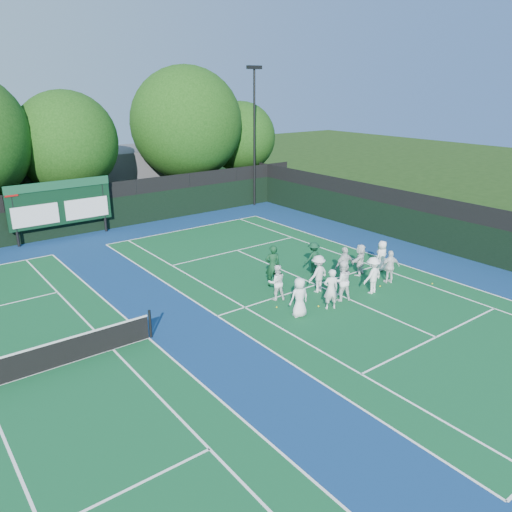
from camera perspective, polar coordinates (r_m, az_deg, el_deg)
ground at (r=22.82m, az=8.61°, el=-4.05°), size 120.00×120.00×0.00m
court_apron at (r=20.09m, az=-5.68°, el=-7.25°), size 34.00×32.00×0.01m
near_court at (r=23.47m, az=6.87°, el=-3.28°), size 11.05×23.85×0.01m
back_fence at (r=32.71m, az=-19.82°, el=4.64°), size 34.00×0.08×3.00m
divider_fence_right at (r=29.74m, az=19.61°, el=3.29°), size 0.08×32.00×3.00m
scoreboard at (r=31.86m, az=-21.47°, el=5.63°), size 6.00×0.21×3.55m
clubhouse at (r=41.26m, az=-18.15°, el=8.53°), size 18.00×6.00×4.00m
light_pole_right at (r=37.87m, az=-0.19°, el=15.16°), size 1.20×0.30×10.12m
tree_c at (r=35.78m, az=-20.61°, el=11.81°), size 6.65×6.65×8.59m
tree_d at (r=39.28m, az=-7.81°, el=14.49°), size 8.39×8.39×10.27m
tree_e at (r=42.09m, az=-1.65°, el=13.26°), size 5.67×5.67×7.62m
tennis_ball_0 at (r=21.23m, az=7.15°, el=-5.72°), size 0.07×0.07×0.07m
tennis_ball_1 at (r=26.79m, az=10.96°, el=-0.57°), size 0.07×0.07×0.07m
tennis_ball_2 at (r=24.78m, az=19.50°, el=-3.00°), size 0.07×0.07×0.07m
tennis_ball_3 at (r=20.99m, az=2.37°, el=-5.87°), size 0.07×0.07×0.07m
tennis_ball_4 at (r=25.67m, az=2.27°, el=-1.10°), size 0.07×0.07×0.07m
tennis_ball_5 at (r=23.78m, az=14.00°, el=-3.37°), size 0.07×0.07×0.07m
player_front_0 at (r=20.02m, az=4.98°, el=-4.72°), size 0.88×0.64×1.65m
player_front_1 at (r=20.81m, az=8.56°, el=-3.77°), size 0.75×0.64×1.76m
player_front_2 at (r=21.72m, az=9.78°, el=-2.80°), size 1.06×0.95×1.78m
player_front_3 at (r=22.74m, az=13.18°, el=-2.16°), size 1.13×0.71×1.69m
player_front_4 at (r=24.11m, az=15.07°, el=-1.20°), size 1.01×0.73×1.59m
player_back_0 at (r=21.50m, az=2.37°, el=-3.03°), size 0.95×0.87×1.60m
player_back_1 at (r=22.43m, az=7.11°, el=-2.03°), size 1.16×0.74×1.72m
player_back_2 at (r=23.43m, az=10.07°, el=-1.11°), size 1.10×0.52×1.83m
player_back_3 at (r=24.80m, az=11.81°, el=-0.41°), size 1.51×0.98×1.56m
player_back_4 at (r=25.62m, az=14.18°, el=0.02°), size 0.79×0.54×1.55m
coach_left at (r=22.91m, az=1.92°, el=-1.11°), size 0.85×0.72×1.96m
coach_right at (r=24.63m, az=6.59°, el=-0.21°), size 1.09×0.69×1.61m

